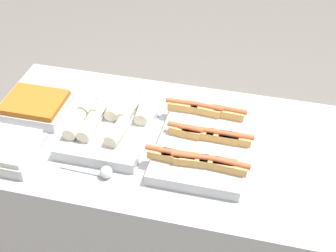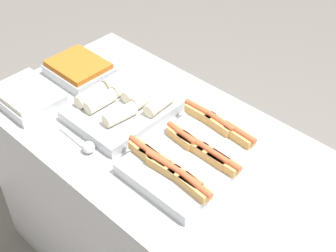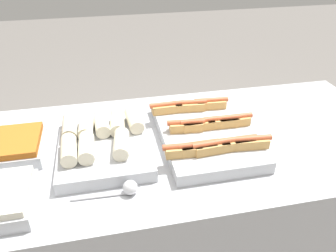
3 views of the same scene
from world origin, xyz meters
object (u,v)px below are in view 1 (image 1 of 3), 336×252
Objects in this scene: tray_wraps at (109,123)px; tray_side_back at (35,106)px; tray_side_front at (3,149)px; tray_hotdogs at (204,141)px; serving_spoon_near at (103,172)px; serving_spoon_far at (141,95)px.

tray_wraps is 1.60× the size of tray_side_back.
tray_hotdogs is at bearing 17.00° from tray_side_front.
tray_wraps is at bearing 34.45° from tray_side_front.
tray_side_front is at bearing -145.55° from tray_wraps.
serving_spoon_near is (-0.34, -0.25, -0.02)m from tray_hotdogs.
serving_spoon_far is at bearing 142.46° from tray_hotdogs.
tray_hotdogs is 2.34× the size of serving_spoon_far.
tray_hotdogs reaches higher than serving_spoon_near.
serving_spoon_near is at bearing -76.38° from tray_wraps.
tray_side_front reaches higher than serving_spoon_far.
serving_spoon_near is (0.42, -0.30, -0.01)m from tray_side_back.
tray_side_back reaches higher than serving_spoon_near.
tray_wraps is 0.27m from serving_spoon_near.
serving_spoon_far is (-0.34, 0.26, -0.02)m from tray_hotdogs.
serving_spoon_far is (0.07, 0.25, -0.02)m from tray_wraps.
tray_hotdogs reaches higher than tray_side_back.
tray_side_back reaches higher than serving_spoon_far.
tray_side_back is at bearing 173.99° from tray_wraps.
tray_hotdogs is 0.43m from serving_spoon_far.
serving_spoon_near is at bearing -90.40° from serving_spoon_far.
tray_hotdogs reaches higher than serving_spoon_far.
tray_side_back is 1.28× the size of serving_spoon_near.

